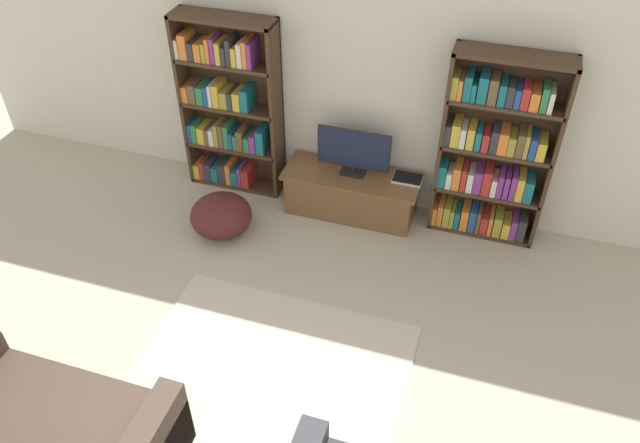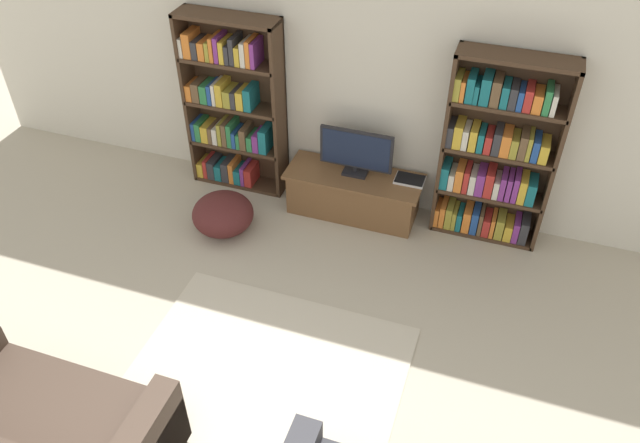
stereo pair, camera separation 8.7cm
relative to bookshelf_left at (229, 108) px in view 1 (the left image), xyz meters
The scene contains 8 objects.
wall_back 1.42m from the bookshelf_left, ahead, with size 8.80×0.06×2.60m.
bookshelf_left is the anchor object (origin of this frame).
bookshelf_right 2.63m from the bookshelf_left, ahead, with size 1.01×0.30×1.86m.
tv_stand 1.51m from the bookshelf_left, ahead, with size 1.36×0.51×0.46m.
television 1.36m from the bookshelf_left, ahead, with size 0.72×0.16×0.49m.
laptop 1.93m from the bookshelf_left, ahead, with size 0.29×0.20×0.03m.
area_rug 2.75m from the bookshelf_left, 60.33° to the right, with size 2.09×1.56×0.02m.
beanbag_ottoman 1.11m from the bookshelf_left, 75.46° to the right, with size 0.60×0.60×0.38m, color #4C1E1E.
Camera 1 is at (1.22, -0.97, 4.04)m, focal length 35.00 mm.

